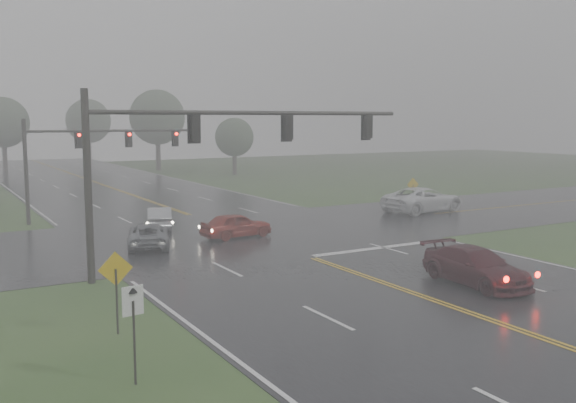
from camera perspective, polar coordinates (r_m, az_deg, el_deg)
ground at (r=20.58m, az=24.07°, el=-11.95°), size 180.00×180.00×0.00m
main_road at (r=35.67m, az=-2.88°, el=-3.30°), size 18.00×160.00×0.02m
cross_street at (r=37.43m, az=-4.28°, el=-2.81°), size 120.00×14.00×0.02m
stop_bar at (r=33.44m, az=8.46°, el=-4.09°), size 8.50×0.50×0.01m
sedan_maroon at (r=26.92m, az=16.31°, el=-7.11°), size 2.31×5.11×1.45m
sedan_red at (r=36.02m, az=-4.61°, el=-3.21°), size 4.18×1.97×1.38m
sedan_silver at (r=39.54m, az=-11.33°, el=-2.39°), size 2.54×4.20×1.31m
car_grey at (r=34.08m, az=-12.28°, el=-3.97°), size 3.25×4.75×1.21m
pickup_white at (r=46.74m, az=11.89°, el=-0.92°), size 6.60×3.61×1.75m
signal_gantry_near at (r=27.97m, az=-7.73°, el=5.07°), size 15.46×0.34×7.77m
signal_gantry_far at (r=43.63m, az=-17.95°, el=4.40°), size 11.05×0.33×6.60m
sign_diamond_west at (r=20.38m, az=-15.05°, el=-6.64°), size 1.07×0.08×2.58m
sign_arrow_white at (r=16.49m, az=-13.59°, el=-9.87°), size 0.56×0.12×2.52m
sign_diamond_east at (r=47.10m, az=11.04°, el=1.15°), size 1.00×0.11×2.40m
tree_ne_a at (r=84.70m, az=-11.55°, el=7.35°), size 7.07×7.07×10.38m
tree_n_mid at (r=88.82m, az=-24.00°, el=6.43°), size 6.39×6.39×9.39m
tree_e_near at (r=76.83m, az=-4.80°, el=5.71°), size 4.61×4.61×6.77m
tree_n_far at (r=100.15m, az=-17.33°, el=6.84°), size 6.52×6.52×9.58m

